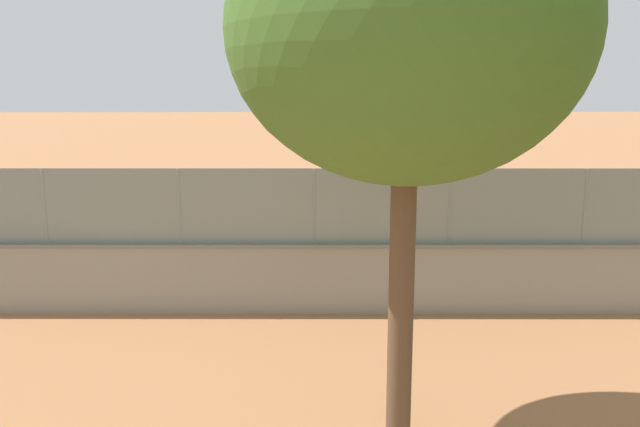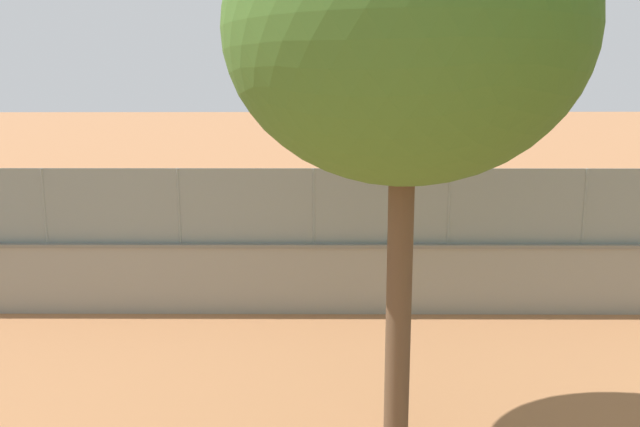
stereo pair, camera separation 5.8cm
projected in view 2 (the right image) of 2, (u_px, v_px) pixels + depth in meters
The scene contains 10 objects.
ground_plane at pixel (241, 212), 27.18m from camera, with size 260.00×260.00×0.00m, color #A36B42.
perimeter_wall at pixel (314, 277), 14.71m from camera, with size 31.02×1.31×1.64m.
fence_panel_on_wall at pixel (314, 206), 14.39m from camera, with size 30.46×0.96×1.71m.
player_near_wall_returning at pixel (378, 191), 26.69m from camera, with size 0.72×1.25×1.59m.
player_crossing_court at pixel (179, 224), 20.28m from camera, with size 0.70×1.22×1.55m.
player_at_service_line at pixel (380, 207), 22.65m from camera, with size 1.22×0.78×1.70m.
sports_ball at pixel (394, 185), 24.26m from camera, with size 0.17×0.17×0.17m, color white.
spare_ball_by_wall at pixel (167, 301), 15.44m from camera, with size 0.10×0.10×0.10m, color orange.
courtside_bench at pixel (430, 279), 15.85m from camera, with size 1.61×0.43×0.87m.
tree_behind_wall_center at pixel (405, 32), 8.30m from camera, with size 4.76×4.76×7.83m.
Camera 2 is at (-2.70, 26.78, 5.05)m, focal length 35.94 mm.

